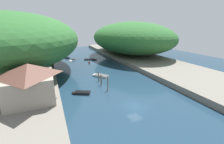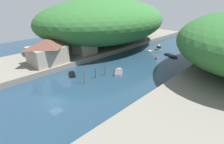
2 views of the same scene
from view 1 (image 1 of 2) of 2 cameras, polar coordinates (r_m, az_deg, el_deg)
name	(u,v)px [view 1 (image 1 of 2)]	position (r m, az deg, el deg)	size (l,w,h in m)	color
water_surface	(94,69)	(57.36, -7.05, 1.12)	(130.00, 130.00, 0.00)	#1E384C
left_bank	(18,75)	(56.00, -32.23, -1.06)	(22.00, 120.00, 1.58)	slate
right_bank	(148,61)	(68.03, 13.44, 4.03)	(22.00, 120.00, 1.58)	slate
hillside_left	(13,40)	(63.90, -33.49, 10.14)	(43.78, 61.30, 18.85)	#2D662D
hillside_right	(131,38)	(81.30, 7.34, 12.82)	(37.79, 52.90, 16.22)	#2D662D
waterfront_building	(30,81)	(33.71, -28.75, -3.04)	(9.18, 10.82, 7.39)	gray
boathouse_shed	(36,67)	(47.38, -26.85, 1.57)	(6.54, 7.43, 5.73)	gray
boat_yellow_tender	(91,59)	(73.02, -8.02, 4.78)	(6.31, 4.20, 0.46)	black
boat_small_dinghy	(73,60)	(73.37, -14.74, 4.47)	(4.91, 5.85, 0.82)	white
boat_mid_channel	(66,58)	(79.70, -17.05, 5.29)	(3.63, 4.50, 0.97)	black
boat_open_rowboat	(100,76)	(48.74, -4.65, -1.34)	(5.11, 5.70, 0.67)	white
boat_near_quay	(80,93)	(37.40, -11.98, -7.71)	(4.65, 3.32, 0.60)	black
mooring_post_nearest	(108,83)	(37.87, -1.63, -4.40)	(0.24, 0.24, 3.73)	brown
mooring_post_second	(101,80)	(41.40, -4.17, -3.02)	(0.29, 0.29, 3.03)	brown
mooring_post_middle	(99,76)	(44.41, -5.13, -1.70)	(0.27, 0.27, 2.90)	brown
channel_buoy_near	(89,62)	(66.19, -8.71, 3.66)	(0.80, 0.80, 1.20)	red
person_on_quay	(48,79)	(42.19, -23.31, -2.57)	(0.27, 0.41, 1.69)	#282D3D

